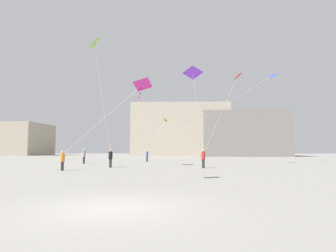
# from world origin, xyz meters

# --- Properties ---
(ground_plane) EXTENTS (300.00, 300.00, 0.00)m
(ground_plane) POSITION_xyz_m (0.00, 0.00, 0.00)
(ground_plane) COLOR gray
(person_in_blue) EXTENTS (0.36, 0.36, 1.64)m
(person_in_blue) POSITION_xyz_m (-4.11, 31.66, 0.90)
(person_in_blue) COLOR #2D2D33
(person_in_blue) RESTS_ON ground_plane
(person_in_black) EXTENTS (0.38, 0.38, 1.74)m
(person_in_black) POSITION_xyz_m (-5.41, 17.97, 0.95)
(person_in_black) COLOR #2D2D33
(person_in_black) RESTS_ON ground_plane
(person_in_grey) EXTENTS (0.39, 0.39, 1.80)m
(person_in_grey) POSITION_xyz_m (-10.94, 25.37, 0.99)
(person_in_grey) COLOR #2D2D33
(person_in_grey) RESTS_ON ground_plane
(person_in_orange) EXTENTS (0.34, 0.34, 1.58)m
(person_in_orange) POSITION_xyz_m (-8.10, 13.75, 0.87)
(person_in_orange) COLOR #2D2D33
(person_in_orange) RESTS_ON ground_plane
(person_in_red) EXTENTS (0.38, 0.38, 1.73)m
(person_in_red) POSITION_xyz_m (3.31, 17.90, 0.95)
(person_in_red) COLOR #2D2D33
(person_in_red) RESTS_ON ground_plane
(kite_magenta_delta) EXTENTS (8.31, 8.07, 4.01)m
(kite_magenta_delta) POSITION_xyz_m (-0.56, 6.51, 4.90)
(kite_magenta_delta) COLOR #D12899
(kite_violet_delta) EXTENTS (1.62, 0.56, 8.04)m
(kite_violet_delta) POSITION_xyz_m (2.45, 17.83, 8.81)
(kite_violet_delta) COLOR purple
(kite_lime_delta) EXTENTS (2.42, 1.79, 11.19)m
(kite_lime_delta) POSITION_xyz_m (-7.14, 17.60, 11.91)
(kite_lime_delta) COLOR #8CD12D
(kite_cobalt_diamond) EXTENTS (19.00, 1.98, 11.67)m
(kite_cobalt_diamond) POSITION_xyz_m (13.85, 32.94, 12.38)
(kite_cobalt_diamond) COLOR blue
(kite_amber_delta) EXTENTS (2.93, 2.35, 5.20)m
(kite_amber_delta) POSITION_xyz_m (-1.62, 33.48, 6.09)
(kite_amber_delta) COLOR yellow
(kite_crimson_diamond) EXTENTS (5.03, 7.53, 9.60)m
(kite_crimson_diamond) POSITION_xyz_m (7.76, 24.75, 10.39)
(kite_crimson_diamond) COLOR red
(building_left_hall) EXTENTS (12.24, 17.75, 10.93)m
(building_left_hall) POSITION_xyz_m (-55.00, 83.77, 5.47)
(building_left_hall) COLOR #A39984
(building_left_hall) RESTS_ON ground_plane
(building_centre_hall) EXTENTS (28.63, 15.07, 15.15)m
(building_centre_hall) POSITION_xyz_m (-1.00, 74.57, 7.57)
(building_centre_hall) COLOR #B2A893
(building_centre_hall) RESTS_ON ground_plane
(building_right_hall) EXTENTS (23.16, 16.89, 12.36)m
(building_right_hall) POSITION_xyz_m (17.00, 73.61, 6.18)
(building_right_hall) COLOR gray
(building_right_hall) RESTS_ON ground_plane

